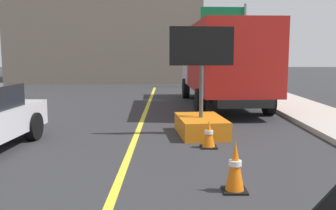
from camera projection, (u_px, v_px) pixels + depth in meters
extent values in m
cube|color=yellow|center=(108.00, 204.00, 5.20)|extent=(0.14, 36.00, 0.01)
cube|color=orange|center=(199.00, 126.00, 9.62)|extent=(1.30, 1.92, 0.45)
cylinder|color=#4C4C4C|center=(200.00, 92.00, 9.51)|extent=(0.10, 0.10, 1.30)
cube|color=black|center=(200.00, 46.00, 9.36)|extent=(1.60, 0.27, 0.95)
sphere|color=yellow|center=(221.00, 46.00, 9.47)|extent=(0.09, 0.09, 0.09)
sphere|color=yellow|center=(210.00, 46.00, 9.44)|extent=(0.09, 0.09, 0.09)
sphere|color=yellow|center=(198.00, 46.00, 9.40)|extent=(0.09, 0.09, 0.09)
sphere|color=yellow|center=(186.00, 46.00, 9.36)|extent=(0.09, 0.09, 0.09)
sphere|color=yellow|center=(179.00, 39.00, 9.32)|extent=(0.09, 0.09, 0.09)
sphere|color=yellow|center=(179.00, 53.00, 9.37)|extent=(0.09, 0.09, 0.09)
cube|color=black|center=(220.00, 91.00, 15.02)|extent=(2.06, 8.00, 0.25)
cube|color=silver|center=(209.00, 62.00, 17.70)|extent=(2.51, 2.33, 1.90)
cube|color=red|center=(227.00, 57.00, 13.63)|extent=(2.66, 5.50, 2.42)
cylinder|color=black|center=(184.00, 88.00, 17.64)|extent=(0.32, 0.91, 0.90)
cylinder|color=black|center=(233.00, 88.00, 17.76)|extent=(0.32, 0.91, 0.90)
cylinder|color=black|center=(198.00, 102.00, 12.62)|extent=(0.32, 0.91, 0.90)
cylinder|color=black|center=(267.00, 102.00, 12.74)|extent=(0.32, 0.91, 0.90)
cylinder|color=black|center=(32.00, 126.00, 9.01)|extent=(0.26, 0.67, 0.66)
cylinder|color=gray|center=(243.00, 46.00, 23.04)|extent=(0.18, 0.18, 5.00)
cube|color=#0F6033|center=(220.00, 18.00, 22.73)|extent=(2.60, 0.22, 1.30)
cube|color=white|center=(220.00, 18.00, 22.77)|extent=(1.82, 0.12, 0.18)
cube|color=gray|center=(108.00, 15.00, 28.94)|extent=(13.60, 7.50, 9.87)
cube|color=black|center=(233.00, 190.00, 5.68)|extent=(0.36, 0.36, 0.03)
cone|color=orange|center=(233.00, 165.00, 5.63)|extent=(0.28, 0.28, 0.74)
cylinder|color=white|center=(234.00, 163.00, 5.62)|extent=(0.19, 0.19, 0.08)
cube|color=black|center=(207.00, 147.00, 8.33)|extent=(0.36, 0.36, 0.03)
cone|color=orange|center=(207.00, 133.00, 8.29)|extent=(0.28, 0.28, 0.57)
cylinder|color=white|center=(207.00, 132.00, 8.28)|extent=(0.19, 0.19, 0.08)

